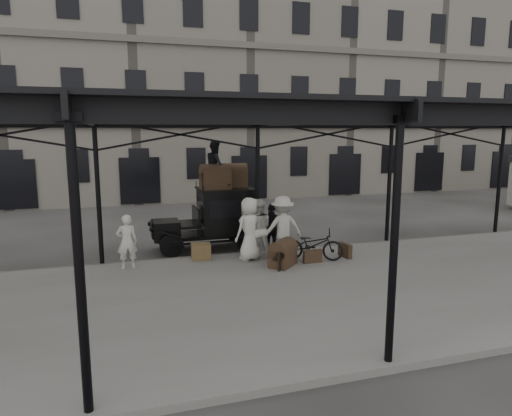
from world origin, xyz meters
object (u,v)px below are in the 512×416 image
Objects in this scene: taxi at (217,216)px; steamer_trunk_roof_near at (215,179)px; bicycle at (313,245)px; steamer_trunk_platform at (283,255)px; porter_official at (272,229)px; porter_left at (127,242)px.

steamer_trunk_roof_near is (-0.08, -0.25, 1.34)m from taxi.
taxi is 1.92× the size of bicycle.
bicycle reaches higher than steamer_trunk_platform.
steamer_trunk_roof_near is at bearing 4.27° from porter_official.
steamer_trunk_roof_near is at bearing 71.51° from steamer_trunk_platform.
steamer_trunk_platform is at bearing 134.36° from porter_official.
taxi reaches higher than porter_official.
taxi is at bearing 66.95° from steamer_trunk_roof_near.
steamer_trunk_roof_near reaches higher than porter_left.
steamer_trunk_roof_near is (3.04, 1.78, 1.58)m from porter_left.
bicycle is at bearing -29.08° from steamer_trunk_platform.
porter_official is 0.89× the size of bicycle.
porter_left is 5.64m from bicycle.
taxi is 3.96× the size of steamer_trunk_platform.
taxi is at bearing 68.43° from steamer_trunk_platform.
bicycle is (2.46, -2.81, -0.55)m from taxi.
bicycle is 1.92× the size of steamer_trunk_roof_near.
steamer_trunk_platform is (-1.11, -0.31, -0.16)m from bicycle.
porter_official is at bearing -179.87° from porter_left.
bicycle is 2.06× the size of steamer_trunk_platform.
porter_official is 1.46m from bicycle.
porter_official reaches higher than steamer_trunk_platform.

